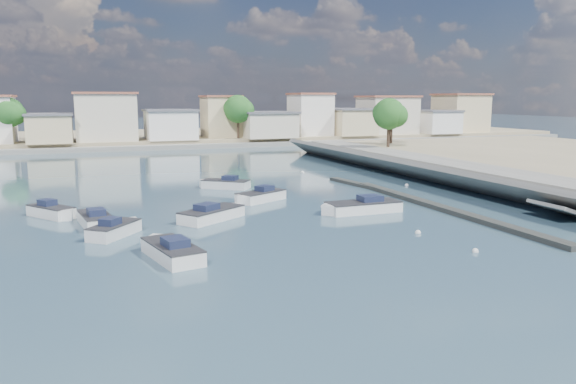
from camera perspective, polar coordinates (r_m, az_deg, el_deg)
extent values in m
plane|color=#27424F|center=(69.69, -4.03, 2.32)|extent=(400.00, 400.00, 0.00)
cube|color=slate|center=(55.16, 23.31, 0.62)|extent=(5.00, 90.00, 1.80)
cube|color=slate|center=(52.27, 19.84, 0.38)|extent=(4.17, 90.00, 2.86)
cube|color=slate|center=(45.85, 26.88, -1.93)|extent=(5.31, 3.50, 1.94)
cube|color=black|center=(45.71, 15.33, -1.56)|extent=(1.00, 26.00, 0.35)
cube|color=black|center=(57.26, 6.77, 0.87)|extent=(2.00, 8.05, 0.30)
cube|color=gray|center=(120.22, -11.05, 5.51)|extent=(160.00, 40.00, 1.40)
cube|color=slate|center=(99.63, -9.06, 4.61)|extent=(160.00, 2.50, 0.80)
cube|color=beige|center=(101.62, -23.03, 5.91)|extent=(7.00, 8.00, 4.50)
cube|color=#595960|center=(101.53, -23.12, 7.27)|extent=(7.42, 8.48, 0.35)
cube|color=beige|center=(103.53, -18.03, 7.22)|extent=(10.00, 9.00, 8.00)
cube|color=#99513D|center=(103.48, -18.15, 9.53)|extent=(10.60, 9.54, 0.35)
cube|color=white|center=(103.64, -11.84, 6.65)|extent=(8.50, 8.50, 5.00)
cube|color=#595960|center=(103.55, -11.90, 8.13)|extent=(9.01, 9.01, 0.35)
cube|color=beige|center=(108.45, -6.83, 7.56)|extent=(6.50, 7.50, 7.50)
cube|color=#99513D|center=(108.39, -6.87, 9.64)|extent=(6.89, 7.95, 0.35)
cube|color=beige|center=(106.84, -2.11, 6.79)|extent=(9.50, 9.00, 4.50)
cube|color=#595960|center=(106.76, -2.11, 8.09)|extent=(10.07, 9.54, 0.35)
cube|color=white|center=(113.07, 2.27, 7.82)|extent=(7.00, 8.00, 8.00)
cube|color=#99513D|center=(113.03, 2.29, 9.94)|extent=(7.42, 8.48, 0.35)
cube|color=beige|center=(114.63, 6.38, 7.04)|extent=(8.00, 9.00, 5.00)
cube|color=#595960|center=(114.55, 6.40, 8.38)|extent=(8.48, 9.54, 0.35)
cube|color=beige|center=(119.76, 10.06, 7.66)|extent=(10.50, 8.50, 7.50)
cube|color=#99513D|center=(119.70, 10.11, 9.54)|extent=(11.13, 9.01, 0.35)
cube|color=white|center=(124.07, 14.93, 6.85)|extent=(7.50, 7.50, 4.50)
cube|color=#595960|center=(123.99, 14.98, 7.97)|extent=(7.95, 7.95, 0.35)
cube|color=beige|center=(131.15, 17.09, 7.65)|extent=(9.00, 9.50, 8.00)
cube|color=#99513D|center=(131.11, 17.18, 9.47)|extent=(9.54, 10.07, 0.35)
cylinder|color=#38281E|center=(102.10, -26.38, 5.37)|extent=(0.44, 0.44, 3.38)
sphere|color=#1A4717|center=(101.97, -26.52, 7.24)|extent=(4.80, 4.80, 4.80)
sphere|color=#1A4717|center=(101.29, -26.04, 7.14)|extent=(3.60, 3.60, 3.60)
sphere|color=#1A4717|center=(102.50, -26.92, 7.30)|extent=(3.30, 3.30, 3.30)
cylinder|color=#38281E|center=(104.81, -16.34, 5.93)|extent=(0.44, 0.44, 2.93)
sphere|color=#1A4717|center=(104.69, -16.41, 7.51)|extent=(4.16, 4.16, 4.16)
sphere|color=#1A4717|center=(104.23, -15.96, 7.42)|extent=(3.12, 3.12, 3.12)
sphere|color=#1A4717|center=(105.03, -16.79, 7.57)|extent=(2.86, 2.86, 2.86)
cylinder|color=#38281E|center=(104.19, -5.09, 6.44)|extent=(0.44, 0.44, 3.60)
sphere|color=#1A4717|center=(104.06, -5.12, 8.40)|extent=(5.12, 5.12, 5.12)
sphere|color=#1A4717|center=(103.70, -4.50, 8.27)|extent=(3.84, 3.84, 3.84)
sphere|color=#1A4717|center=(104.31, -5.62, 8.48)|extent=(3.52, 3.52, 3.52)
cylinder|color=#38281E|center=(112.25, 2.46, 6.57)|extent=(0.44, 0.44, 3.15)
sphere|color=#1A4717|center=(112.13, 2.47, 8.16)|extent=(4.48, 4.48, 4.48)
sphere|color=#1A4717|center=(111.95, 2.98, 8.05)|extent=(3.36, 3.36, 3.36)
sphere|color=#1A4717|center=(112.25, 2.05, 8.24)|extent=(3.08, 3.08, 3.08)
cylinder|color=#38281E|center=(118.48, 9.85, 6.49)|extent=(0.44, 0.44, 2.70)
sphere|color=#1A4717|center=(118.38, 9.89, 7.78)|extent=(3.84, 3.84, 3.84)
sphere|color=#1A4717|center=(118.33, 10.31, 7.68)|extent=(2.88, 2.88, 2.88)
sphere|color=#1A4717|center=(118.39, 9.55, 7.84)|extent=(2.64, 2.64, 2.64)
cylinder|color=#38281E|center=(81.80, 10.16, 5.63)|extent=(0.44, 0.44, 3.15)
sphere|color=#1A4717|center=(81.65, 10.22, 7.81)|extent=(4.48, 4.48, 4.48)
sphere|color=#1A4717|center=(81.61, 10.93, 7.64)|extent=(3.36, 3.36, 3.36)
sphere|color=#1A4717|center=(81.66, 9.65, 7.93)|extent=(3.08, 3.08, 3.08)
cylinder|color=#38281E|center=(88.99, 10.43, 5.85)|extent=(0.44, 0.44, 2.93)
sphere|color=#1A4717|center=(88.86, 10.49, 7.71)|extent=(4.16, 4.16, 4.16)
sphere|color=#1A4717|center=(88.82, 11.09, 7.57)|extent=(3.12, 3.12, 3.12)
sphere|color=#1A4717|center=(88.86, 9.99, 7.81)|extent=(2.86, 2.86, 2.86)
cube|color=silver|center=(31.46, -11.67, -6.13)|extent=(2.91, 5.17, 1.00)
cube|color=silver|center=(33.37, -12.97, -5.28)|extent=(1.86, 1.86, 1.00)
cube|color=#262628|center=(31.33, -11.70, -5.25)|extent=(2.94, 5.18, 0.08)
cube|color=#1C233F|center=(30.83, -11.39, -5.02)|extent=(1.47, 1.68, 0.48)
cube|color=silver|center=(37.38, -17.22, -3.88)|extent=(3.62, 4.00, 1.00)
cube|color=silver|center=(38.70, -15.83, -3.36)|extent=(1.23, 1.23, 1.00)
cube|color=#262628|center=(37.27, -17.26, -3.13)|extent=(3.64, 4.02, 0.08)
cube|color=#1C233F|center=(36.91, -17.62, -2.88)|extent=(1.48, 1.51, 0.48)
cube|color=silver|center=(43.62, 7.66, -1.65)|extent=(5.74, 2.24, 1.00)
cube|color=silver|center=(42.52, 4.74, -1.89)|extent=(2.17, 2.17, 1.00)
cube|color=#262628|center=(43.53, 7.68, -1.01)|extent=(5.74, 2.28, 0.08)
cube|color=#1C233F|center=(43.76, 8.34, -0.65)|extent=(1.73, 1.37, 0.48)
cube|color=silver|center=(47.98, -2.77, -0.56)|extent=(4.82, 3.79, 1.00)
cube|color=silver|center=(46.63, -4.38, -0.88)|extent=(1.60, 1.60, 1.00)
cube|color=#262628|center=(47.89, -2.77, 0.02)|extent=(4.83, 3.82, 0.08)
cube|color=#1C233F|center=(48.18, -2.41, 0.37)|extent=(1.73, 1.65, 0.48)
cube|color=silver|center=(40.87, -18.96, -2.84)|extent=(2.41, 4.69, 1.00)
cube|color=silver|center=(42.73, -19.40, -2.35)|extent=(1.75, 1.75, 1.00)
cube|color=#262628|center=(40.77, -19.00, -2.16)|extent=(2.44, 4.69, 0.08)
cube|color=#1C233F|center=(40.29, -18.91, -1.94)|extent=(1.28, 1.49, 0.48)
cube|color=silver|center=(55.03, -6.33, 0.69)|extent=(4.69, 4.18, 1.00)
cube|color=silver|center=(55.82, -8.15, 0.77)|extent=(1.44, 1.44, 1.00)
cube|color=#262628|center=(54.96, -6.33, 1.20)|extent=(4.72, 4.20, 0.08)
cube|color=#1C233F|center=(54.75, -5.90, 1.43)|extent=(1.76, 1.71, 0.48)
cube|color=silver|center=(45.03, -22.93, -1.98)|extent=(3.56, 4.14, 1.00)
cube|color=silver|center=(43.61, -21.69, -2.25)|extent=(1.23, 1.23, 1.00)
cube|color=#262628|center=(44.94, -22.97, -1.35)|extent=(3.58, 4.16, 0.08)
cube|color=#1C233F|center=(45.23, -23.27, -1.00)|extent=(1.46, 1.52, 0.48)
cube|color=silver|center=(40.82, -7.75, -2.42)|extent=(5.31, 4.57, 1.00)
cube|color=silver|center=(42.43, -5.78, -1.93)|extent=(1.63, 1.63, 1.00)
cube|color=#262628|center=(40.72, -7.77, -1.74)|extent=(5.33, 4.60, 0.08)
cube|color=#1C233F|center=(40.31, -8.26, -1.52)|extent=(1.96, 1.89, 0.48)
sphere|color=white|center=(37.47, 13.06, -4.05)|extent=(0.37, 0.37, 0.37)
sphere|color=white|center=(45.21, 3.57, -1.51)|extent=(0.37, 0.37, 0.37)
sphere|color=white|center=(33.88, 18.49, -5.74)|extent=(0.37, 0.37, 0.37)
sphere|color=white|center=(57.48, 11.96, 0.66)|extent=(0.37, 0.37, 0.37)
sphere|color=white|center=(51.68, -1.88, -0.11)|extent=(0.37, 0.37, 0.37)
sphere|color=white|center=(66.09, 1.49, 1.99)|extent=(0.37, 0.37, 0.37)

